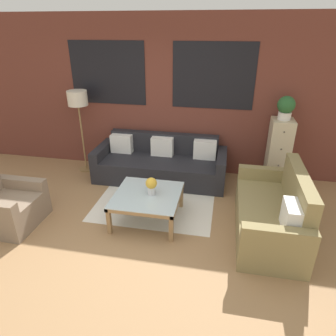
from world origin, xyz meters
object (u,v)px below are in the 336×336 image
(armchair_corner, at_px, (6,206))
(drawer_cabinet, at_px, (278,153))
(settee_vintage, at_px, (273,214))
(potted_plant, at_px, (286,107))
(couch_dark, at_px, (161,164))
(coffee_table, at_px, (147,198))
(floor_lamp, at_px, (78,103))
(flower_vase, at_px, (151,185))

(armchair_corner, xyz_separation_m, drawer_cabinet, (3.87, 2.00, 0.31))
(settee_vintage, height_order, potted_plant, potted_plant)
(armchair_corner, distance_m, drawer_cabinet, 4.37)
(couch_dark, distance_m, settee_vintage, 2.25)
(coffee_table, bearing_deg, floor_lamp, 139.20)
(couch_dark, relative_size, drawer_cabinet, 1.99)
(armchair_corner, relative_size, flower_vase, 3.30)
(armchair_corner, height_order, potted_plant, potted_plant)
(drawer_cabinet, height_order, flower_vase, drawer_cabinet)
(settee_vintage, distance_m, coffee_table, 1.72)
(potted_plant, bearing_deg, couch_dark, -174.41)
(floor_lamp, distance_m, potted_plant, 3.57)
(potted_plant, bearing_deg, floor_lamp, -178.06)
(settee_vintage, relative_size, flower_vase, 6.61)
(couch_dark, xyz_separation_m, potted_plant, (2.04, 0.20, 1.11))
(couch_dark, bearing_deg, flower_vase, -83.15)
(drawer_cabinet, bearing_deg, couch_dark, -174.41)
(coffee_table, height_order, floor_lamp, floor_lamp)
(armchair_corner, distance_m, flower_vase, 2.07)
(couch_dark, height_order, drawer_cabinet, drawer_cabinet)
(couch_dark, xyz_separation_m, armchair_corner, (-1.83, -1.80, -0.00))
(coffee_table, distance_m, drawer_cabinet, 2.48)
(settee_vintage, xyz_separation_m, potted_plant, (0.22, 1.52, 1.08))
(couch_dark, relative_size, settee_vintage, 1.39)
(settee_vintage, height_order, drawer_cabinet, drawer_cabinet)
(settee_vintage, xyz_separation_m, floor_lamp, (-3.35, 1.40, 1.02))
(floor_lamp, height_order, drawer_cabinet, floor_lamp)
(couch_dark, relative_size, coffee_table, 2.53)
(drawer_cabinet, bearing_deg, coffee_table, -141.90)
(drawer_cabinet, bearing_deg, flower_vase, -141.26)
(potted_plant, bearing_deg, drawer_cabinet, -90.00)
(floor_lamp, relative_size, flower_vase, 6.05)
(couch_dark, bearing_deg, potted_plant, 5.59)
(potted_plant, bearing_deg, armchair_corner, -152.66)
(flower_vase, bearing_deg, potted_plant, 38.74)
(coffee_table, distance_m, floor_lamp, 2.35)
(floor_lamp, height_order, flower_vase, floor_lamp)
(couch_dark, xyz_separation_m, flower_vase, (0.16, -1.31, 0.29))
(coffee_table, xyz_separation_m, floor_lamp, (-1.63, 1.40, 0.97))
(settee_vintage, xyz_separation_m, coffee_table, (-1.72, -0.00, 0.05))
(couch_dark, distance_m, floor_lamp, 1.85)
(drawer_cabinet, xyz_separation_m, potted_plant, (-0.00, 0.00, 0.80))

